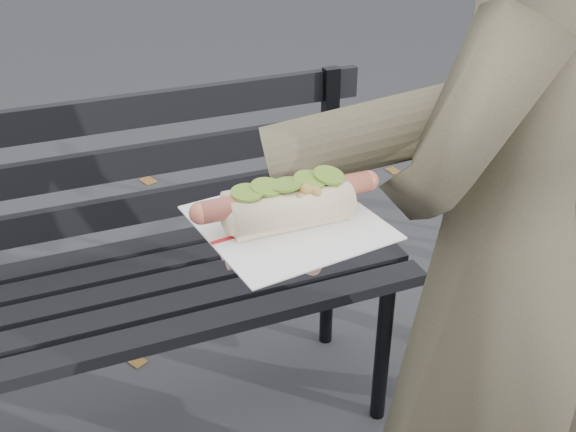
{
  "coord_description": "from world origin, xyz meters",
  "views": [
    {
      "loc": [
        -0.17,
        -0.57,
        1.41
      ],
      "look_at": [
        0.08,
        0.03,
        1.03
      ],
      "focal_mm": 42.0,
      "sensor_mm": 36.0,
      "label": 1
    }
  ],
  "objects": [
    {
      "name": "held_hotdog",
      "position": [
        0.28,
        0.1,
        1.06
      ],
      "size": [
        0.64,
        0.31,
        0.2
      ],
      "color": "#4F4934"
    },
    {
      "name": "park_bench",
      "position": [
        -0.12,
        0.82,
        0.52
      ],
      "size": [
        1.5,
        0.44,
        0.88
      ],
      "color": "black",
      "rests_on": "ground"
    },
    {
      "name": "person",
      "position": [
        0.5,
        0.14,
        0.8
      ],
      "size": [
        0.69,
        0.59,
        1.6
      ],
      "primitive_type": "imported",
      "rotation": [
        0.0,
        0.0,
        3.57
      ],
      "color": "#4F4934",
      "rests_on": "ground"
    }
  ]
}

